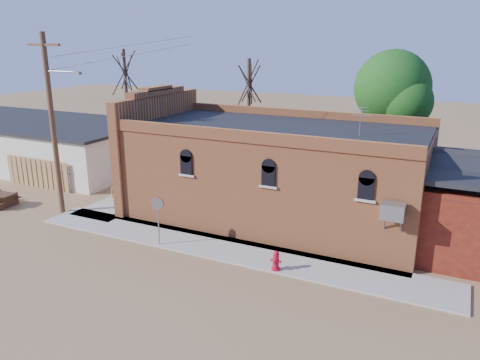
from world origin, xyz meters
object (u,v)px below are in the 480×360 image
at_px(fire_hydrant, 276,260).
at_px(stop_sign, 158,208).
at_px(trash_barrel, 158,189).
at_px(utility_pole, 53,122).
at_px(brick_bar, 270,171).

xyz_separation_m(fire_hydrant, stop_sign, (-5.43, 0.00, 1.28)).
bearing_deg(fire_hydrant, trash_barrel, 142.06).
bearing_deg(fire_hydrant, utility_pole, 166.87).
distance_m(utility_pole, fire_hydrant, 13.11).
height_order(brick_bar, utility_pole, utility_pole).
xyz_separation_m(fire_hydrant, trash_barrel, (-9.48, 5.56, 0.00)).
distance_m(brick_bar, fire_hydrant, 6.34).
xyz_separation_m(stop_sign, trash_barrel, (-4.04, 5.55, -1.28)).
height_order(brick_bar, trash_barrel, brick_bar).
bearing_deg(utility_pole, brick_bar, 23.69).
bearing_deg(brick_bar, fire_hydrant, -65.27).
bearing_deg(stop_sign, trash_barrel, 130.70).
relative_size(utility_pole, trash_barrel, 11.55).
bearing_deg(trash_barrel, utility_pole, -123.15).
height_order(brick_bar, stop_sign, brick_bar).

